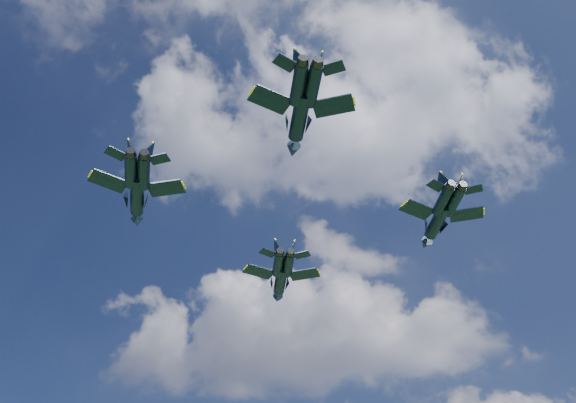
# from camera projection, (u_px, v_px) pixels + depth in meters

# --- Properties ---
(jet_lead) EXTENTS (12.39, 16.78, 3.95)m
(jet_lead) POSITION_uv_depth(u_px,v_px,m) (280.00, 281.00, 107.62)
(jet_lead) COLOR black
(jet_left) EXTENTS (12.32, 17.07, 4.04)m
(jet_left) POSITION_uv_depth(u_px,v_px,m) (137.00, 197.00, 88.61)
(jet_left) COLOR black
(jet_right) EXTENTS (11.75, 16.10, 3.80)m
(jet_right) POSITION_uv_depth(u_px,v_px,m) (436.00, 223.00, 91.92)
(jet_right) COLOR black
(jet_slot) EXTENTS (12.19, 16.63, 3.92)m
(jet_slot) POSITION_uv_depth(u_px,v_px,m) (299.00, 119.00, 76.49)
(jet_slot) COLOR black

